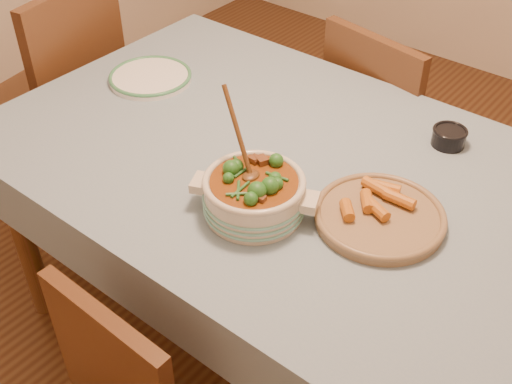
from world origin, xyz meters
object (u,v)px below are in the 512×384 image
at_px(stew_casserole, 254,192).
at_px(white_plate, 150,77).
at_px(chair_far, 383,125).
at_px(condiment_bowl, 449,136).
at_px(dining_table, 282,184).
at_px(fried_plate, 380,214).
at_px(chair_left, 63,90).

distance_m(stew_casserole, white_plate, 0.74).
bearing_deg(chair_far, condiment_bowl, 147.32).
relative_size(dining_table, white_plate, 4.82).
distance_m(stew_casserole, condiment_bowl, 0.62).
distance_m(fried_plate, chair_far, 0.88).
bearing_deg(chair_far, dining_table, 104.01).
xyz_separation_m(dining_table, chair_far, (-0.05, 0.68, -0.17)).
xyz_separation_m(dining_table, fried_plate, (0.34, -0.06, 0.11)).
height_order(dining_table, chair_far, chair_far).
distance_m(white_plate, chair_far, 0.86).
height_order(white_plate, chair_left, chair_left).
height_order(dining_table, white_plate, white_plate).
bearing_deg(condiment_bowl, dining_table, -133.39).
relative_size(stew_casserole, chair_far, 0.36).
height_order(stew_casserole, chair_far, stew_casserole).
distance_m(white_plate, condiment_bowl, 0.95).
height_order(stew_casserole, fried_plate, stew_casserole).
height_order(white_plate, chair_far, chair_far).
bearing_deg(chair_left, fried_plate, 75.48).
bearing_deg(fried_plate, chair_left, 175.49).
height_order(white_plate, fried_plate, fried_plate).
relative_size(fried_plate, chair_far, 0.38).
bearing_deg(chair_left, stew_casserole, 66.69).
bearing_deg(chair_far, stew_casserole, 108.06).
height_order(stew_casserole, white_plate, stew_casserole).
distance_m(stew_casserole, chair_far, 0.97).
bearing_deg(chair_far, fried_plate, 127.39).
bearing_deg(dining_table, condiment_bowl, 46.61).
height_order(dining_table, fried_plate, fried_plate).
bearing_deg(chair_left, dining_table, 77.40).
xyz_separation_m(white_plate, chair_left, (-0.49, -0.02, -0.22)).
distance_m(dining_table, condiment_bowl, 0.48).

